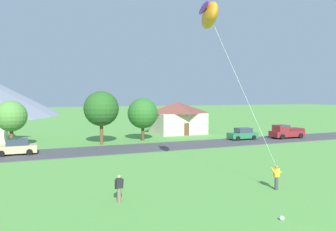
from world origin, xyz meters
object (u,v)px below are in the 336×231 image
tree_near_left (11,116)px  tree_center (143,113)px  soccer_ball (282,218)px  parked_car_green_west_end (243,134)px  pickup_truck_maroon_west_side (286,132)px  watcher_person (119,188)px  house_left_center (178,117)px  tree_left_of_center (101,109)px  kite_flyer_with_kite (210,18)px  parked_car_tan_mid_west (16,147)px

tree_near_left → tree_center: tree_center is taller
soccer_ball → tree_near_left: bearing=112.6°
parked_car_green_west_end → pickup_truck_maroon_west_side: bearing=-10.3°
watcher_person → soccer_ball: (6.84, -6.10, -0.76)m
house_left_center → tree_left_of_center: 17.14m
watcher_person → pickup_truck_maroon_west_side: bearing=32.7°
house_left_center → tree_left_of_center: (-14.87, -8.30, 1.93)m
house_left_center → parked_car_green_west_end: size_ratio=2.04×
tree_near_left → tree_left_of_center: bearing=-5.8°
soccer_ball → watcher_person: bearing=138.2°
soccer_ball → tree_left_of_center: bearing=94.7°
pickup_truck_maroon_west_side → parked_car_green_west_end: bearing=169.7°
tree_left_of_center → kite_flyer_with_kite: 24.21m
tree_left_of_center → parked_car_tan_mid_west: (-10.15, -4.41, -3.83)m
house_left_center → soccer_ball: 41.03m
parked_car_tan_mid_west → tree_left_of_center: bearing=23.5°
parked_car_green_west_end → parked_car_tan_mid_west: 29.89m
tree_center → pickup_truck_maroon_west_side: 21.53m
parked_car_green_west_end → kite_flyer_with_kite: bearing=-131.0°
tree_left_of_center → kite_flyer_with_kite: size_ratio=0.54×
tree_near_left → pickup_truck_maroon_west_side: tree_near_left is taller
house_left_center → pickup_truck_maroon_west_side: bearing=-47.9°
tree_left_of_center → pickup_truck_maroon_west_side: 27.31m
tree_near_left → parked_car_tan_mid_west: 6.30m
tree_near_left → pickup_truck_maroon_west_side: size_ratio=1.10×
parked_car_green_west_end → soccer_ball: parked_car_green_west_end is taller
tree_left_of_center → parked_car_tan_mid_west: size_ratio=1.65×
tree_near_left → parked_car_green_west_end: 30.93m
parked_car_tan_mid_west → soccer_ball: parked_car_tan_mid_west is taller
tree_center → soccer_ball: tree_center is taller
house_left_center → soccer_ball: size_ratio=36.10×
parked_car_tan_mid_west → soccer_ball: bearing=-64.3°
house_left_center → tree_near_left: size_ratio=1.49×
pickup_truck_maroon_west_side → watcher_person: (-30.97, -19.89, -0.18)m
house_left_center → soccer_ball: (-12.35, -39.04, -2.65)m
tree_left_of_center → pickup_truck_maroon_west_side: (26.64, -4.74, -3.64)m
house_left_center → kite_flyer_with_kite: kite_flyer_with_kite is taller
tree_center → parked_car_tan_mid_west: bearing=-159.8°
tree_left_of_center → kite_flyer_with_kite: (2.80, -22.97, 7.11)m
house_left_center → watcher_person: house_left_center is taller
tree_center → parked_car_green_west_end: size_ratio=1.42×
tree_left_of_center → watcher_person: size_ratio=4.18×
pickup_truck_maroon_west_side → soccer_ball: (-24.13, -26.00, -0.94)m
tree_center → soccer_ball: bearing=-96.6°
tree_near_left → pickup_truck_maroon_west_side: (37.36, -5.82, -2.84)m
pickup_truck_maroon_west_side → kite_flyer_with_kite: 31.89m
soccer_ball → kite_flyer_with_kite: bearing=87.9°
tree_near_left → watcher_person: tree_near_left is taller
tree_near_left → soccer_ball: 34.66m
tree_near_left → parked_car_green_west_end: (30.44, -4.56, -3.03)m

